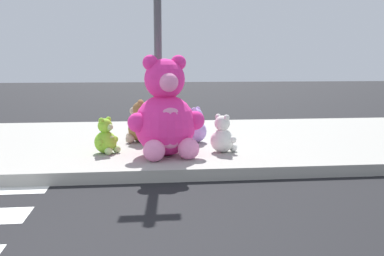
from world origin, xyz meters
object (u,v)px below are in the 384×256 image
(plush_pink_large, at_px, (166,116))
(plush_brown, at_px, (140,125))
(plush_lime, at_px, (106,139))
(sign_pole, at_px, (158,30))
(plush_tan, at_px, (156,122))
(plush_white, at_px, (223,137))
(plush_lavender, at_px, (195,128))

(plush_pink_large, distance_m, plush_brown, 1.18)
(plush_pink_large, height_order, plush_lime, plush_pink_large)
(sign_pole, distance_m, plush_tan, 1.74)
(sign_pole, height_order, plush_tan, sign_pole)
(plush_tan, xyz_separation_m, plush_white, (0.88, -1.40, -0.04))
(plush_pink_large, distance_m, plush_lime, 0.91)
(plush_lavender, height_order, plush_brown, plush_brown)
(plush_white, bearing_deg, sign_pole, 153.69)
(sign_pole, xyz_separation_m, plush_brown, (-0.28, 0.50, -1.43))
(plush_pink_large, relative_size, plush_lime, 2.68)
(plush_tan, distance_m, plush_brown, 0.54)
(sign_pole, distance_m, plush_lavender, 1.63)
(plush_pink_large, xyz_separation_m, plush_tan, (-0.08, 1.56, -0.28))
(plush_lavender, bearing_deg, plush_pink_large, -117.60)
(plush_lime, bearing_deg, plush_tan, 60.80)
(plush_white, bearing_deg, plush_brown, 140.91)
(sign_pole, height_order, plush_pink_large, sign_pole)
(plush_lavender, distance_m, plush_lime, 1.49)
(sign_pole, bearing_deg, plush_brown, 118.94)
(plush_lime, bearing_deg, plush_brown, 61.15)
(plush_lime, relative_size, plush_brown, 0.75)
(plush_lavender, height_order, plush_lime, plush_lavender)
(plush_white, bearing_deg, plush_lime, 176.34)
(sign_pole, height_order, plush_brown, sign_pole)
(plush_lavender, xyz_separation_m, plush_lime, (-1.31, -0.71, -0.02))
(plush_pink_large, height_order, plush_white, plush_pink_large)
(plush_pink_large, height_order, plush_brown, plush_pink_large)
(plush_lime, height_order, plush_tan, plush_tan)
(plush_brown, bearing_deg, plush_white, -39.09)
(plush_lime, xyz_separation_m, plush_white, (1.60, -0.10, 0.01))
(sign_pole, distance_m, plush_brown, 1.54)
(plush_brown, bearing_deg, plush_lavender, -8.13)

